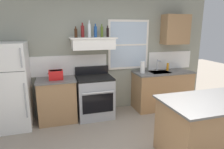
% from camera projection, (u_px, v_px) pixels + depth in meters
% --- Properties ---
extents(back_wall, '(5.40, 0.11, 2.70)m').
position_uv_depth(back_wall, '(103.00, 54.00, 4.51)').
color(back_wall, gray).
rests_on(back_wall, ground_plane).
extents(refrigerator, '(0.70, 0.72, 1.68)m').
position_uv_depth(refrigerator, '(10.00, 87.00, 3.73)').
color(refrigerator, white).
rests_on(refrigerator, ground_plane).
extents(counter_left_of_stove, '(0.79, 0.63, 0.91)m').
position_uv_depth(counter_left_of_stove, '(57.00, 100.00, 4.11)').
color(counter_left_of_stove, '#9E754C').
rests_on(counter_left_of_stove, ground_plane).
extents(toaster, '(0.30, 0.20, 0.19)m').
position_uv_depth(toaster, '(56.00, 75.00, 3.96)').
color(toaster, red).
rests_on(toaster, counter_left_of_stove).
extents(stove_range, '(0.76, 0.69, 1.09)m').
position_uv_depth(stove_range, '(95.00, 96.00, 4.30)').
color(stove_range, '#9EA0A5').
rests_on(stove_range, ground_plane).
extents(range_hood_shelf, '(0.96, 0.52, 0.24)m').
position_uv_depth(range_hood_shelf, '(93.00, 43.00, 4.12)').
color(range_hood_shelf, white).
extents(bottle_brown_stout, '(0.06, 0.06, 0.22)m').
position_uv_depth(bottle_brown_stout, '(76.00, 33.00, 3.96)').
color(bottle_brown_stout, '#381E0F').
rests_on(bottle_brown_stout, range_hood_shelf).
extents(bottle_red_label_wine, '(0.07, 0.07, 0.30)m').
position_uv_depth(bottle_red_label_wine, '(83.00, 31.00, 4.04)').
color(bottle_red_label_wine, maroon).
rests_on(bottle_red_label_wine, range_hood_shelf).
extents(bottle_clear_tall, '(0.06, 0.06, 0.34)m').
position_uv_depth(bottle_clear_tall, '(89.00, 30.00, 3.99)').
color(bottle_clear_tall, silver).
rests_on(bottle_clear_tall, range_hood_shelf).
extents(bottle_blue_liqueur, '(0.07, 0.07, 0.28)m').
position_uv_depth(bottle_blue_liqueur, '(95.00, 32.00, 4.09)').
color(bottle_blue_liqueur, '#1E478C').
rests_on(bottle_blue_liqueur, range_hood_shelf).
extents(bottle_olive_oil_square, '(0.06, 0.06, 0.27)m').
position_uv_depth(bottle_olive_oil_square, '(102.00, 32.00, 4.14)').
color(bottle_olive_oil_square, '#4C601E').
rests_on(bottle_olive_oil_square, range_hood_shelf).
extents(bottle_balsamic_dark, '(0.06, 0.06, 0.24)m').
position_uv_depth(bottle_balsamic_dark, '(108.00, 32.00, 4.19)').
color(bottle_balsamic_dark, black).
rests_on(bottle_balsamic_dark, range_hood_shelf).
extents(counter_right_with_sink, '(1.43, 0.63, 0.91)m').
position_uv_depth(counter_right_with_sink, '(162.00, 89.00, 4.81)').
color(counter_right_with_sink, '#9E754C').
rests_on(counter_right_with_sink, ground_plane).
extents(sink_faucet, '(0.03, 0.17, 0.28)m').
position_uv_depth(sink_faucet, '(158.00, 64.00, 4.72)').
color(sink_faucet, silver).
rests_on(sink_faucet, counter_right_with_sink).
extents(paper_towel_roll, '(0.11, 0.11, 0.27)m').
position_uv_depth(paper_towel_roll, '(143.00, 67.00, 4.52)').
color(paper_towel_roll, white).
rests_on(paper_towel_roll, counter_right_with_sink).
extents(dish_soap_bottle, '(0.06, 0.06, 0.18)m').
position_uv_depth(dish_soap_bottle, '(168.00, 67.00, 4.82)').
color(dish_soap_bottle, orange).
rests_on(dish_soap_bottle, counter_right_with_sink).
extents(kitchen_island, '(1.40, 0.90, 0.91)m').
position_uv_depth(kitchen_island, '(207.00, 128.00, 2.94)').
color(kitchen_island, '#9E754C').
rests_on(kitchen_island, ground_plane).
extents(upper_cabinet_right, '(0.64, 0.32, 0.70)m').
position_uv_depth(upper_cabinet_right, '(175.00, 30.00, 4.70)').
color(upper_cabinet_right, '#9E754C').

